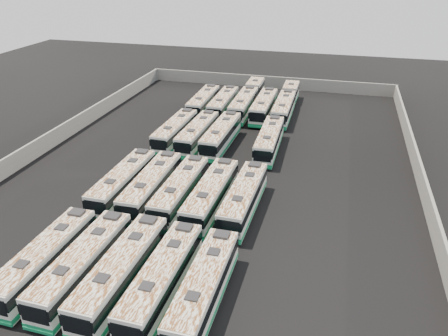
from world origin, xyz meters
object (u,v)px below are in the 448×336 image
bus_back_far_right (286,103)px  bus_back_right (264,107)px  bus_front_far_right (204,288)px  bus_midfront_far_left (123,182)px  bus_front_left (83,265)px  bus_front_center (122,271)px  bus_back_far_left (203,102)px  bus_midback_center (221,135)px  bus_back_left (223,104)px  bus_front_right (162,279)px  bus_midfront_center (180,191)px  bus_midfront_left (151,186)px  bus_back_center (248,99)px  bus_front_far_left (46,259)px  bus_midback_far_left (175,131)px  bus_midback_far_right (269,140)px  bus_midfront_right (211,195)px  bus_midfront_far_right (244,198)px  bus_midback_left (198,134)px

bus_back_far_right → bus_back_right: bearing=-136.4°
bus_front_far_right → bus_midfront_far_left: bus_midfront_far_left is taller
bus_front_left → bus_back_right: bus_back_right is taller
bus_midfront_far_left → bus_front_center: bearing=-63.4°
bus_back_far_right → bus_front_center: bearing=-98.8°
bus_front_far_right → bus_back_far_left: 42.22m
bus_midback_center → bus_back_left: 13.09m
bus_front_right → bus_midfront_center: bus_midfront_center is taller
bus_midfront_left → bus_back_right: (6.37, 27.65, 0.01)m
bus_midfront_center → bus_back_center: (0.08, 30.84, 0.04)m
bus_front_far_left → bus_back_center: bus_back_center is taller
bus_midfront_far_left → bus_back_far_right: (12.51, 30.54, -0.00)m
bus_midback_far_left → bus_midback_far_right: bus_midback_far_right is taller
bus_front_right → bus_front_far_right: bus_front_right is taller
bus_front_far_right → bus_back_center: bus_back_center is taller
bus_midfront_right → bus_midfront_far_right: 3.18m
bus_front_far_right → bus_midfront_far_left: size_ratio=0.98×
bus_front_far_left → bus_midback_left: bearing=83.9°
bus_back_right → bus_front_center: bearing=-94.7°
bus_back_far_left → bus_front_far_right: bearing=-73.6°
bus_front_right → bus_midfront_left: bearing=117.6°
bus_midback_center → bus_front_right: bearing=-82.3°
bus_midfront_far_left → bus_back_center: 31.38m
bus_front_far_left → bus_front_left: bus_front_left is taller
bus_midback_far_left → bus_back_right: bus_back_right is taller
bus_front_far_left → bus_midfront_center: bus_midfront_center is taller
bus_midfront_center → bus_back_right: bus_back_right is taller
bus_midback_left → bus_back_center: (3.14, 15.99, 0.06)m
bus_front_center → bus_back_center: 43.47m
bus_midfront_far_right → bus_back_right: (-3.10, 27.57, 0.04)m
bus_midback_left → bus_back_far_left: size_ratio=1.00×
bus_midfront_far_left → bus_midback_center: 16.11m
bus_midback_far_right → bus_back_far_left: bus_midback_far_right is taller
bus_front_left → bus_back_left: bearing=91.1°
bus_midfront_left → bus_back_far_left: 27.76m
bus_midfront_left → bus_back_far_left: bus_midfront_left is taller
bus_front_far_right → bus_midfront_far_left: 17.94m
bus_midfront_far_left → bus_midback_left: size_ratio=1.01×
bus_front_left → bus_midback_center: bearing=84.5°
bus_back_right → bus_midback_far_left: bearing=-126.7°
bus_front_far_left → bus_front_far_right: size_ratio=1.01×
bus_midfront_left → bus_back_left: (0.00, 27.57, -0.03)m
bus_front_far_right → bus_back_far_right: size_ratio=0.63×
bus_front_left → bus_back_left: (0.02, 40.26, -0.01)m
bus_front_right → bus_back_center: size_ratio=0.63×
bus_midback_far_right → bus_midfront_left: bearing=-123.5°
bus_midfront_far_right → bus_back_center: bus_back_center is taller
bus_back_right → bus_midback_center: bearing=-104.2°
bus_front_far_left → bus_midback_center: bearing=77.6°
bus_midback_far_left → bus_back_left: size_ratio=0.98×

